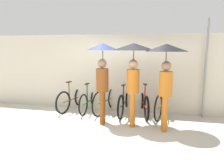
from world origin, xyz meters
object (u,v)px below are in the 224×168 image
object	(u,v)px
parked_bicycle_3	(125,102)
parked_bicycle_5	(163,103)
pedestrian_trailing	(166,63)
pedestrian_center	(133,60)
parked_bicycle_4	(144,103)
parked_bicycle_2	(107,100)
pedestrian_leading	(103,64)
parked_bicycle_0	(73,99)
parked_bicycle_1	(89,100)

from	to	relation	value
parked_bicycle_3	parked_bicycle_5	bearing A→B (deg)	-86.14
parked_bicycle_3	pedestrian_trailing	xyz separation A→B (m)	(1.16, -1.04, 1.28)
parked_bicycle_5	pedestrian_center	xyz separation A→B (m)	(-0.78, -0.93, 1.31)
parked_bicycle_4	pedestrian_trailing	size ratio (longest dim) A/B	0.84
parked_bicycle_2	pedestrian_trailing	distance (m)	2.38
parked_bicycle_3	parked_bicycle_5	xyz separation A→B (m)	(1.14, 0.03, 0.02)
parked_bicycle_4	parked_bicycle_5	world-z (taller)	parked_bicycle_5
parked_bicycle_5	pedestrian_leading	bearing A→B (deg)	135.04
parked_bicycle_0	parked_bicycle_1	xyz separation A→B (m)	(0.57, 0.00, -0.02)
parked_bicycle_2	pedestrian_trailing	xyz separation A→B (m)	(1.73, -1.06, 1.25)
parked_bicycle_3	pedestrian_trailing	bearing A→B (deg)	-129.47
parked_bicycle_1	pedestrian_leading	xyz separation A→B (m)	(0.70, -0.94, 1.23)
pedestrian_center	pedestrian_trailing	world-z (taller)	pedestrian_center
parked_bicycle_0	pedestrian_leading	size ratio (longest dim) A/B	0.78
parked_bicycle_4	pedestrian_leading	distance (m)	1.82
parked_bicycle_2	parked_bicycle_5	size ratio (longest dim) A/B	0.94
pedestrian_center	parked_bicycle_2	bearing A→B (deg)	129.85
parked_bicycle_1	parked_bicycle_3	size ratio (longest dim) A/B	0.91
parked_bicycle_1	pedestrian_center	bearing A→B (deg)	-119.05
parked_bicycle_5	pedestrian_leading	size ratio (longest dim) A/B	0.85
parked_bicycle_4	parked_bicycle_2	bearing A→B (deg)	75.49
parked_bicycle_2	parked_bicycle_5	world-z (taller)	parked_bicycle_5
parked_bicycle_0	parked_bicycle_3	distance (m)	1.71
parked_bicycle_1	parked_bicycle_3	bearing A→B (deg)	-88.84
pedestrian_center	pedestrian_trailing	distance (m)	0.81
parked_bicycle_0	parked_bicycle_1	size ratio (longest dim) A/B	1.00
parked_bicycle_5	parked_bicycle_4	bearing A→B (deg)	107.55
parked_bicycle_5	pedestrian_center	bearing A→B (deg)	153.95
parked_bicycle_1	parked_bicycle_4	size ratio (longest dim) A/B	0.93
parked_bicycle_0	parked_bicycle_3	size ratio (longest dim) A/B	0.92
parked_bicycle_2	parked_bicycle_4	bearing A→B (deg)	-77.25
parked_bicycle_1	parked_bicycle_3	world-z (taller)	parked_bicycle_3
parked_bicycle_2	pedestrian_center	size ratio (longest dim) A/B	0.80
parked_bicycle_3	parked_bicycle_2	bearing A→B (deg)	90.27
parked_bicycle_5	pedestrian_trailing	world-z (taller)	pedestrian_trailing
parked_bicycle_1	pedestrian_center	size ratio (longest dim) A/B	0.78
parked_bicycle_5	pedestrian_trailing	distance (m)	1.65
pedestrian_trailing	parked_bicycle_4	bearing A→B (deg)	114.05
parked_bicycle_0	parked_bicycle_1	bearing A→B (deg)	-77.49
parked_bicycle_2	pedestrian_leading	xyz separation A→B (m)	(0.13, -0.94, 1.18)
parked_bicycle_1	pedestrian_trailing	bearing A→B (deg)	-112.37
parked_bicycle_3	parked_bicycle_5	size ratio (longest dim) A/B	1.00
parked_bicycle_4	parked_bicycle_3	bearing A→B (deg)	76.36
parked_bicycle_0	parked_bicycle_5	distance (m)	2.86
parked_bicycle_0	parked_bicycle_4	size ratio (longest dim) A/B	0.93
parked_bicycle_3	pedestrian_trailing	world-z (taller)	pedestrian_trailing
parked_bicycle_0	parked_bicycle_4	xyz separation A→B (m)	(2.28, -0.02, -0.00)
parked_bicycle_0	parked_bicycle_4	world-z (taller)	parked_bicycle_0
parked_bicycle_1	pedestrian_center	distance (m)	2.22
parked_bicycle_0	pedestrian_trailing	distance (m)	3.32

